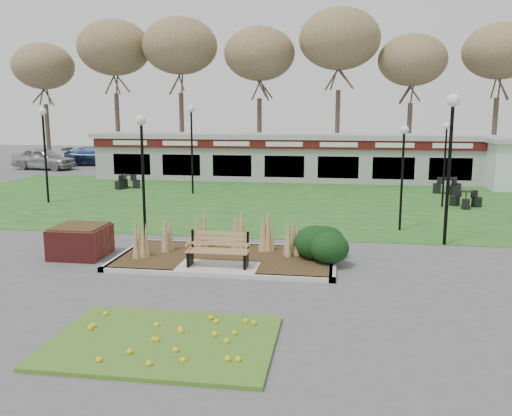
# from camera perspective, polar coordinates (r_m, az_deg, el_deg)

# --- Properties ---
(ground) EXTENTS (100.00, 100.00, 0.00)m
(ground) POSITION_cam_1_polar(r_m,az_deg,el_deg) (14.82, -4.14, -6.77)
(ground) COLOR #515154
(ground) RESTS_ON ground
(lawn) EXTENTS (34.00, 16.00, 0.02)m
(lawn) POSITION_cam_1_polar(r_m,az_deg,el_deg) (26.37, 1.58, 0.81)
(lawn) COLOR #1F551A
(lawn) RESTS_ON ground
(flower_bed) EXTENTS (4.20, 3.00, 0.16)m
(flower_bed) POSITION_cam_1_polar(r_m,az_deg,el_deg) (10.64, -9.75, -13.52)
(flower_bed) COLOR #375F1B
(flower_bed) RESTS_ON ground
(planting_bed) EXTENTS (6.75, 3.40, 1.27)m
(planting_bed) POSITION_cam_1_polar(r_m,az_deg,el_deg) (15.79, 1.45, -4.30)
(planting_bed) COLOR black
(planting_bed) RESTS_ON ground
(park_bench) EXTENTS (1.70, 0.66, 0.93)m
(park_bench) POSITION_cam_1_polar(r_m,az_deg,el_deg) (14.90, -3.96, -4.33)
(park_bench) COLOR #A17E49
(park_bench) RESTS_ON ground
(brick_planter) EXTENTS (1.50, 1.50, 0.95)m
(brick_planter) POSITION_cam_1_polar(r_m,az_deg,el_deg) (17.08, -17.99, -3.31)
(brick_planter) COLOR maroon
(brick_planter) RESTS_ON ground
(food_pavilion) EXTENTS (24.60, 3.40, 2.90)m
(food_pavilion) POSITION_cam_1_polar(r_m,az_deg,el_deg) (34.05, 3.24, 5.42)
(food_pavilion) COLOR #99989B
(food_pavilion) RESTS_ON ground
(tree_backdrop) EXTENTS (47.24, 5.24, 10.36)m
(tree_backdrop) POSITION_cam_1_polar(r_m,az_deg,el_deg) (42.13, 4.41, 15.70)
(tree_backdrop) COLOR #47382B
(tree_backdrop) RESTS_ON ground
(lamp_post_near_left) EXTENTS (0.35, 0.35, 4.19)m
(lamp_post_near_left) POSITION_cam_1_polar(r_m,az_deg,el_deg) (18.21, -11.90, 6.01)
(lamp_post_near_left) COLOR black
(lamp_post_near_left) RESTS_ON ground
(lamp_post_near_right) EXTENTS (0.40, 0.40, 4.84)m
(lamp_post_near_right) POSITION_cam_1_polar(r_m,az_deg,el_deg) (18.26, 19.84, 7.12)
(lamp_post_near_right) COLOR black
(lamp_post_near_right) RESTS_ON ground
(lamp_post_mid_left) EXTENTS (0.37, 0.37, 4.46)m
(lamp_post_mid_left) POSITION_cam_1_polar(r_m,az_deg,el_deg) (27.22, -21.43, 7.27)
(lamp_post_mid_left) COLOR black
(lamp_post_mid_left) RESTS_ON ground
(lamp_post_mid_right) EXTENTS (0.32, 0.32, 3.82)m
(lamp_post_mid_right) POSITION_cam_1_polar(r_m,az_deg,el_deg) (25.69, 19.34, 6.22)
(lamp_post_mid_right) COLOR black
(lamp_post_mid_right) RESTS_ON ground
(lamp_post_far_right) EXTENTS (0.32, 0.32, 3.82)m
(lamp_post_far_right) POSITION_cam_1_polar(r_m,az_deg,el_deg) (20.06, 15.23, 5.46)
(lamp_post_far_right) COLOR black
(lamp_post_far_right) RESTS_ON ground
(lamp_post_far_left) EXTENTS (0.38, 0.38, 4.60)m
(lamp_post_far_left) POSITION_cam_1_polar(r_m,az_deg,el_deg) (28.35, -6.80, 8.20)
(lamp_post_far_left) COLOR black
(lamp_post_far_left) RESTS_ON ground
(bistro_set_a) EXTENTS (1.31, 1.42, 0.76)m
(bistro_set_a) POSITION_cam_1_polar(r_m,az_deg,el_deg) (31.28, -13.47, 2.51)
(bistro_set_a) COLOR black
(bistro_set_a) RESTS_ON ground
(bistro_set_c) EXTENTS (1.52, 1.52, 0.83)m
(bistro_set_c) POSITION_cam_1_polar(r_m,az_deg,el_deg) (30.10, 19.66, 1.95)
(bistro_set_c) COLOR black
(bistro_set_c) RESTS_ON ground
(bistro_set_d) EXTENTS (1.37, 1.33, 0.74)m
(bistro_set_d) POSITION_cam_1_polar(r_m,az_deg,el_deg) (26.16, 21.19, 0.61)
(bistro_set_d) COLOR black
(bistro_set_d) RESTS_ON ground
(car_silver) EXTENTS (4.95, 2.57, 1.61)m
(car_silver) POSITION_cam_1_polar(r_m,az_deg,el_deg) (43.20, -21.42, 4.86)
(car_silver) COLOR #A9AAAE
(car_silver) RESTS_ON ground
(car_black) EXTENTS (5.18, 2.50, 1.64)m
(car_black) POSITION_cam_1_polar(r_m,az_deg,el_deg) (36.73, -9.18, 4.63)
(car_black) COLOR black
(car_black) RESTS_ON ground
(car_blue) EXTENTS (5.19, 2.67, 1.44)m
(car_blue) POSITION_cam_1_polar(r_m,az_deg,el_deg) (45.20, -16.46, 5.25)
(car_blue) COLOR navy
(car_blue) RESTS_ON ground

